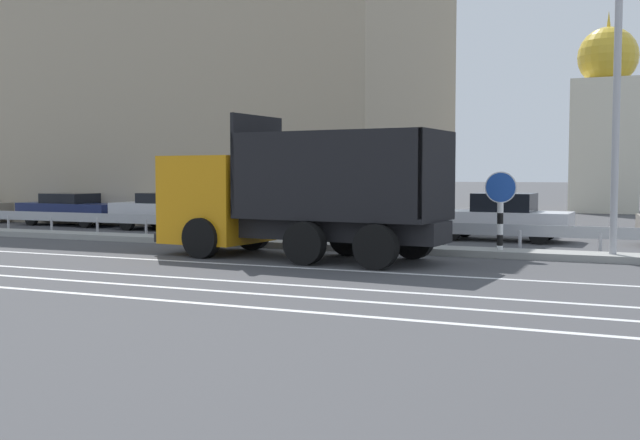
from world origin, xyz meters
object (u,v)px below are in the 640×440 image
(parked_car_2, at_px, (74,209))
(dump_truck, at_px, (267,205))
(parked_car_3, at_px, (172,211))
(church_tower, at_px, (606,123))
(parked_car_5, at_px, (501,217))
(street_lamp_1, at_px, (617,50))
(parked_car_4, at_px, (333,214))
(median_road_sign, at_px, (500,211))

(parked_car_2, bearing_deg, dump_truck, 65.02)
(parked_car_3, height_order, church_tower, church_tower)
(parked_car_3, height_order, parked_car_5, parked_car_5)
(street_lamp_1, height_order, parked_car_2, street_lamp_1)
(parked_car_4, distance_m, church_tower, 22.15)
(parked_car_2, height_order, parked_car_4, parked_car_4)
(parked_car_5, height_order, church_tower, church_tower)
(dump_truck, height_order, church_tower, church_tower)
(median_road_sign, xyz_separation_m, parked_car_4, (-6.57, 4.49, -0.47))
(dump_truck, distance_m, church_tower, 28.17)
(parked_car_3, bearing_deg, parked_car_4, 96.34)
(parked_car_4, bearing_deg, parked_car_2, -91.74)
(street_lamp_1, bearing_deg, church_tower, 92.84)
(parked_car_2, height_order, parked_car_5, parked_car_5)
(dump_truck, relative_size, parked_car_3, 1.60)
(street_lamp_1, xyz_separation_m, parked_car_5, (-3.53, 4.89, -4.40))
(parked_car_2, xyz_separation_m, parked_car_4, (11.78, -0.23, 0.04))
(median_road_sign, distance_m, church_tower, 25.00)
(parked_car_3, bearing_deg, church_tower, 147.74)
(parked_car_3, height_order, parked_car_4, parked_car_4)
(parked_car_3, distance_m, parked_car_4, 6.47)
(parked_car_5, relative_size, church_tower, 0.41)
(street_lamp_1, bearing_deg, parked_car_2, 166.90)
(church_tower, bearing_deg, dump_truck, -104.86)
(parked_car_2, bearing_deg, median_road_sign, 79.63)
(parked_car_2, relative_size, parked_car_4, 1.21)
(parked_car_5, bearing_deg, church_tower, -4.13)
(parked_car_2, distance_m, parked_car_5, 17.58)
(parked_car_2, bearing_deg, parked_car_4, 92.93)
(dump_truck, distance_m, parked_car_2, 14.55)
(parked_car_5, bearing_deg, dump_truck, 147.72)
(street_lamp_1, xyz_separation_m, church_tower, (-1.23, 24.86, -0.21))
(median_road_sign, bearing_deg, dump_truck, -157.54)
(dump_truck, bearing_deg, parked_car_3, 53.66)
(median_road_sign, distance_m, street_lamp_1, 4.82)
(median_road_sign, bearing_deg, parked_car_4, 145.66)
(parked_car_5, bearing_deg, parked_car_3, 95.15)
(parked_car_4, xyz_separation_m, parked_car_5, (5.80, 0.21, 0.02))
(median_road_sign, bearing_deg, street_lamp_1, -3.93)
(street_lamp_1, height_order, parked_car_5, street_lamp_1)
(median_road_sign, relative_size, parked_car_5, 0.49)
(street_lamp_1, xyz_separation_m, parked_car_2, (-21.11, 4.91, -4.46))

